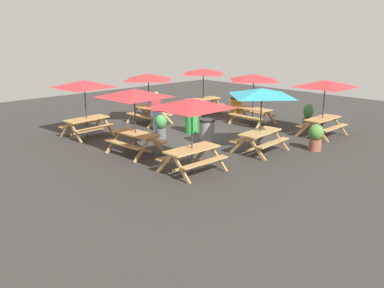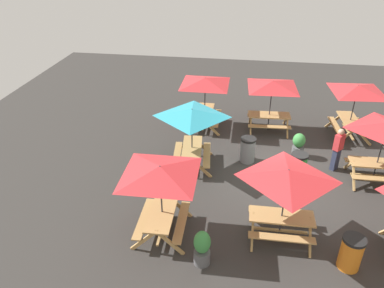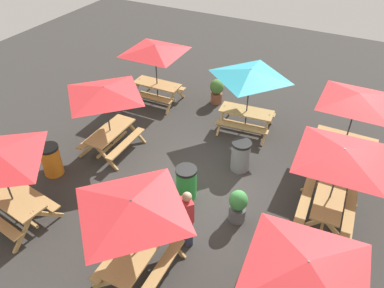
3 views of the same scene
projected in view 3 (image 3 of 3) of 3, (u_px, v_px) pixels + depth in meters
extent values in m
plane|color=#33302D|center=(197.00, 181.00, 10.97)|extent=(28.00, 28.00, 0.00)
cube|color=tan|center=(330.00, 198.00, 9.39)|extent=(0.79, 1.83, 0.05)
cube|color=tan|center=(305.00, 199.00, 9.74)|extent=(0.35, 1.81, 0.04)
cube|color=tan|center=(350.00, 212.00, 9.38)|extent=(0.35, 1.81, 0.04)
cube|color=tan|center=(317.00, 185.00, 10.30)|extent=(0.80, 0.10, 0.81)
cube|color=tan|center=(345.00, 193.00, 10.06)|extent=(0.80, 0.10, 0.81)
cube|color=tan|center=(306.00, 225.00, 9.16)|extent=(0.80, 0.10, 0.81)
cube|color=tan|center=(337.00, 234.00, 8.92)|extent=(0.80, 0.10, 0.81)
cube|color=tan|center=(325.00, 212.00, 9.70)|extent=(0.15, 1.56, 0.06)
cylinder|color=#2D2D33|center=(333.00, 186.00, 9.14)|extent=(0.04, 0.04, 2.30)
pyramid|color=red|center=(343.00, 153.00, 8.53)|extent=(2.82, 2.82, 0.28)
cube|color=tan|center=(247.00, 111.00, 12.65)|extent=(1.86, 0.87, 0.05)
cube|color=tan|center=(250.00, 111.00, 13.23)|extent=(1.82, 0.43, 0.04)
cube|color=tan|center=(241.00, 127.00, 12.42)|extent=(1.82, 0.43, 0.04)
cube|color=tan|center=(270.00, 120.00, 12.92)|extent=(0.14, 0.80, 0.81)
cube|color=tan|center=(266.00, 131.00, 12.37)|extent=(0.14, 0.80, 0.81)
cube|color=tan|center=(227.00, 111.00, 13.38)|extent=(0.14, 0.80, 0.81)
cube|color=tan|center=(221.00, 121.00, 12.83)|extent=(0.14, 0.80, 0.81)
cube|color=tan|center=(245.00, 124.00, 12.96)|extent=(1.56, 0.22, 0.06)
cylinder|color=#2D2D33|center=(248.00, 101.00, 12.41)|extent=(0.04, 0.04, 2.30)
pyramid|color=teal|center=(250.00, 73.00, 11.80)|extent=(2.19, 2.19, 0.28)
cube|color=tan|center=(346.00, 138.00, 11.41)|extent=(1.80, 0.70, 0.05)
cube|color=tan|center=(347.00, 137.00, 11.97)|extent=(1.80, 0.26, 0.04)
cube|color=tan|center=(341.00, 156.00, 11.19)|extent=(1.80, 0.26, 0.04)
cube|color=tan|center=(371.00, 149.00, 11.61)|extent=(0.06, 0.80, 0.81)
cube|color=tan|center=(368.00, 162.00, 11.09)|extent=(0.06, 0.80, 0.81)
cube|color=tan|center=(320.00, 135.00, 12.17)|extent=(0.06, 0.80, 0.81)
cube|color=tan|center=(315.00, 147.00, 11.65)|extent=(0.06, 0.80, 0.81)
cube|color=tan|center=(342.00, 152.00, 11.72)|extent=(1.56, 0.07, 0.06)
cylinder|color=#2D2D33|center=(349.00, 127.00, 11.16)|extent=(0.04, 0.04, 2.30)
pyramid|color=red|center=(359.00, 98.00, 10.55)|extent=(2.83, 2.83, 0.28)
cube|color=tan|center=(13.00, 200.00, 9.33)|extent=(1.88, 0.93, 0.05)
cube|color=tan|center=(34.00, 195.00, 9.87)|extent=(1.82, 0.49, 0.04)
cube|color=tan|center=(49.00, 214.00, 9.44)|extent=(0.16, 0.80, 0.81)
cube|color=tan|center=(24.00, 233.00, 8.96)|extent=(0.16, 0.80, 0.81)
cube|color=tan|center=(11.00, 190.00, 10.15)|extent=(0.16, 0.80, 0.81)
cube|color=tan|center=(19.00, 214.00, 9.65)|extent=(1.56, 0.27, 0.06)
cylinder|color=#2D2D33|center=(8.00, 188.00, 9.09)|extent=(0.04, 0.04, 2.30)
cube|color=tan|center=(110.00, 131.00, 11.73)|extent=(0.72, 1.81, 0.05)
cube|color=tan|center=(98.00, 134.00, 12.10)|extent=(0.28, 1.80, 0.04)
cube|color=tan|center=(126.00, 143.00, 11.70)|extent=(0.28, 1.80, 0.04)
cube|color=tan|center=(117.00, 125.00, 12.64)|extent=(0.80, 0.07, 0.81)
cube|color=tan|center=(135.00, 131.00, 12.37)|extent=(0.80, 0.07, 0.81)
cube|color=tan|center=(87.00, 151.00, 11.52)|extent=(0.80, 0.07, 0.81)
cube|color=tan|center=(106.00, 157.00, 11.26)|extent=(0.80, 0.07, 0.81)
cube|color=tan|center=(112.00, 144.00, 12.04)|extent=(0.08, 1.56, 0.06)
cylinder|color=#2D2D33|center=(108.00, 120.00, 11.48)|extent=(0.04, 0.04, 2.30)
pyramid|color=red|center=(104.00, 91.00, 10.87)|extent=(2.02, 2.02, 0.28)
cube|color=tan|center=(157.00, 84.00, 14.22)|extent=(1.81, 0.73, 0.05)
cube|color=tan|center=(165.00, 85.00, 14.79)|extent=(1.80, 0.29, 0.04)
cube|color=tan|center=(150.00, 97.00, 14.00)|extent=(1.80, 0.29, 0.04)
cube|color=tan|center=(180.00, 93.00, 14.43)|extent=(0.08, 0.80, 0.81)
cube|color=tan|center=(171.00, 101.00, 13.91)|extent=(0.08, 0.80, 0.81)
cube|color=tan|center=(145.00, 84.00, 14.98)|extent=(0.08, 0.80, 0.81)
cube|color=tan|center=(135.00, 92.00, 14.46)|extent=(0.08, 0.80, 0.81)
cube|color=tan|center=(158.00, 96.00, 14.54)|extent=(1.56, 0.10, 0.06)
cylinder|color=#2D2D33|center=(156.00, 74.00, 13.98)|extent=(0.04, 0.04, 2.30)
pyramid|color=red|center=(155.00, 48.00, 13.37)|extent=(2.83, 2.83, 0.28)
cube|color=tan|center=(138.00, 251.00, 8.09)|extent=(0.73, 1.81, 0.05)
cube|color=tan|center=(119.00, 250.00, 8.46)|extent=(0.29, 1.80, 0.04)
cube|color=tan|center=(161.00, 269.00, 8.07)|extent=(0.29, 1.80, 0.04)
cube|color=tan|center=(144.00, 231.00, 9.00)|extent=(0.80, 0.07, 0.81)
cube|color=tan|center=(171.00, 242.00, 8.74)|extent=(0.80, 0.07, 0.81)
cube|color=tan|center=(105.00, 283.00, 7.88)|extent=(0.80, 0.07, 0.81)
cube|color=tan|center=(140.00, 266.00, 8.40)|extent=(0.10, 1.56, 0.06)
cylinder|color=#2D2D33|center=(136.00, 239.00, 7.84)|extent=(0.04, 0.04, 2.30)
pyramid|color=red|center=(132.00, 205.00, 7.24)|extent=(2.03, 2.03, 0.28)
pyramid|color=red|center=(307.00, 266.00, 6.15)|extent=(2.82, 2.82, 0.28)
cylinder|color=green|center=(186.00, 184.00, 10.21)|extent=(0.56, 0.56, 0.90)
cylinder|color=black|center=(186.00, 170.00, 9.92)|extent=(0.59, 0.59, 0.08)
cylinder|color=gray|center=(240.00, 157.00, 11.16)|extent=(0.56, 0.56, 0.90)
cylinder|color=black|center=(242.00, 144.00, 10.86)|extent=(0.59, 0.59, 0.08)
cylinder|color=orange|center=(52.00, 161.00, 10.99)|extent=(0.56, 0.56, 0.90)
cylinder|color=black|center=(48.00, 148.00, 10.70)|extent=(0.59, 0.59, 0.08)
cylinder|color=#935138|center=(216.00, 98.00, 14.46)|extent=(0.44, 0.44, 0.40)
ellipsoid|color=#4C7F38|center=(217.00, 87.00, 14.17)|extent=(0.54, 0.54, 0.57)
cylinder|color=#59595B|center=(118.00, 105.00, 14.00)|extent=(0.44, 0.44, 0.40)
ellipsoid|color=#3D8C42|center=(116.00, 93.00, 13.69)|extent=(0.44, 0.44, 0.66)
cylinder|color=#59595B|center=(237.00, 214.00, 9.68)|extent=(0.44, 0.44, 0.40)
ellipsoid|color=#3D8C42|center=(238.00, 200.00, 9.39)|extent=(0.48, 0.48, 0.56)
cube|color=#2D334C|center=(187.00, 231.00, 8.95)|extent=(0.33, 0.32, 0.85)
cube|color=red|center=(187.00, 210.00, 8.51)|extent=(0.41, 0.41, 0.60)
sphere|color=tan|center=(187.00, 197.00, 8.27)|extent=(0.22, 0.22, 0.22)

